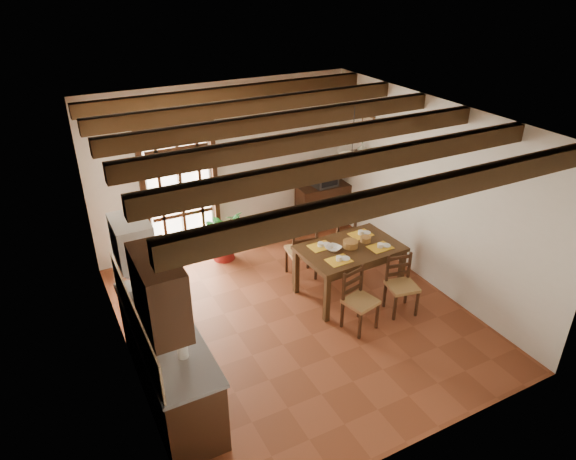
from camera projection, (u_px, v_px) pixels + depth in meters
ground_plane at (295, 315)px, 7.26m from camera, size 5.00×5.00×0.00m
room_shell at (296, 198)px, 6.42m from camera, size 4.52×5.02×2.81m
ceiling_beams at (296, 130)px, 6.01m from camera, size 4.50×4.34×0.20m
french_door at (180, 189)px, 8.30m from camera, size 1.26×0.11×2.32m
kitchen_counter at (168, 359)px, 5.77m from camera, size 0.64×2.25×1.38m
upper_cabinet at (159, 292)px, 4.53m from camera, size 0.35×0.80×0.70m
range_hood at (132, 242)px, 5.57m from camera, size 0.38×0.60×0.54m
counter_items at (160, 320)px, 5.61m from camera, size 0.50×1.43×0.25m
dining_table at (350, 253)px, 7.44m from camera, size 1.49×1.00×0.79m
chair_near_left at (359, 311)px, 6.90m from camera, size 0.47×0.46×0.86m
chair_near_right at (401, 295)px, 7.23m from camera, size 0.46×0.45×0.86m
chair_far_left at (301, 260)px, 8.03m from camera, size 0.49×0.47×0.92m
chair_far_right at (339, 249)px, 8.36m from camera, size 0.44×0.43×0.88m
table_setting at (350, 243)px, 7.36m from camera, size 1.06×0.70×0.10m
table_bowl at (333, 248)px, 7.30m from camera, size 0.28×0.28×0.05m
sideboard at (323, 206)px, 9.55m from camera, size 0.98×0.50×0.81m
crt_tv at (324, 176)px, 9.27m from camera, size 0.45×0.42×0.36m
fuse_box at (304, 134)px, 9.01m from camera, size 0.25×0.03×0.32m
plant_pot at (224, 252)px, 8.60m from camera, size 0.37×0.37×0.22m
potted_plant at (222, 228)px, 8.39m from camera, size 1.88×1.71×1.79m
wall_shelf at (362, 156)px, 8.69m from camera, size 0.20×0.42×0.20m
shelf_vase at (362, 148)px, 8.63m from camera, size 0.15×0.15×0.15m
shelf_flowers at (363, 136)px, 8.53m from camera, size 0.14×0.14×0.36m
framed_picture at (368, 124)px, 8.48m from camera, size 0.03×0.32×0.32m
pendant_lamp at (351, 160)px, 6.87m from camera, size 0.36×0.36×0.84m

